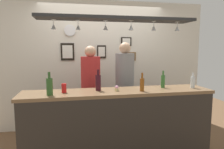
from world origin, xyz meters
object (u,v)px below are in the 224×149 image
person_left_red_shirt (91,84)px  bottle_champagne_green (50,86)px  cupcake (117,88)px  drink_can (64,88)px  bottle_soda_clear (193,82)px  picture_frame_upper_small (126,42)px  bottle_wine_dark_red (98,82)px  picture_frame_caricature (68,52)px  bottle_beer_green_import (163,81)px  picture_frame_lower_pair (129,56)px  person_right_grey_shirt (125,80)px  picture_frame_crest (102,52)px  bottle_beer_amber_tall (142,84)px  wall_clock (70,30)px

person_left_red_shirt → bottle_champagne_green: 1.10m
cupcake → drink_can: bearing=177.2°
bottle_soda_clear → picture_frame_upper_small: bearing=114.3°
bottle_wine_dark_red → drink_can: 0.48m
cupcake → picture_frame_caricature: 1.66m
drink_can → picture_frame_caricature: (0.04, 1.40, 0.47)m
bottle_beer_green_import → drink_can: (-1.47, -0.07, -0.04)m
person_left_red_shirt → bottle_wine_dark_red: (0.04, -0.73, 0.14)m
picture_frame_lower_pair → picture_frame_upper_small: picture_frame_upper_small is taller
person_right_grey_shirt → picture_frame_lower_pair: size_ratio=5.81×
picture_frame_lower_pair → picture_frame_crest: bearing=180.0°
cupcake → picture_frame_upper_small: size_ratio=0.35×
bottle_wine_dark_red → bottle_soda_clear: size_ratio=1.30×
person_right_grey_shirt → cupcake: size_ratio=22.34×
bottle_champagne_green → drink_can: 0.22m
bottle_beer_amber_tall → person_right_grey_shirt: bearing=90.7°
person_left_red_shirt → picture_frame_lower_pair: bearing=35.3°
bottle_beer_amber_tall → drink_can: bottle_beer_amber_tall is taller
person_left_red_shirt → picture_frame_crest: 0.88m
picture_frame_crest → picture_frame_lower_pair: size_ratio=0.87×
picture_frame_lower_pair → picture_frame_caricature: (-1.27, 0.00, 0.10)m
picture_frame_caricature → bottle_soda_clear: bearing=-37.9°
bottle_beer_amber_tall → cupcake: (-0.34, 0.08, -0.06)m
person_left_red_shirt → bottle_wine_dark_red: bearing=-87.2°
person_right_grey_shirt → cupcake: (-0.33, -0.82, 0.02)m
wall_clock → bottle_champagne_green: bearing=-100.2°
bottle_beer_amber_tall → bottle_wine_dark_red: (-0.59, 0.17, 0.02)m
picture_frame_upper_small → bottle_beer_amber_tall: bearing=-96.8°
drink_can → cupcake: (0.73, -0.04, -0.03)m
bottle_beer_amber_tall → picture_frame_upper_small: picture_frame_upper_small is taller
bottle_champagne_green → bottle_wine_dark_red: bearing=15.3°
bottle_wine_dark_red → bottle_champagne_green: bearing=-164.7°
person_right_grey_shirt → picture_frame_crest: (-0.33, 0.62, 0.51)m
person_right_grey_shirt → picture_frame_crest: size_ratio=6.70×
bottle_beer_amber_tall → person_left_red_shirt: bearing=125.1°
bottle_wine_dark_red → picture_frame_upper_small: size_ratio=1.36×
bottle_beer_green_import → bottle_champagne_green: 1.66m
bottle_soda_clear → bottle_wine_dark_red: bearing=176.1°
bottle_wine_dark_red → drink_can: bottle_wine_dark_red is taller
bottle_champagne_green → bottle_soda_clear: 2.08m
person_left_red_shirt → bottle_beer_amber_tall: (0.63, -0.90, 0.13)m
picture_frame_crest → picture_frame_upper_small: size_ratio=1.18×
person_right_grey_shirt → picture_frame_lower_pair: person_right_grey_shirt is taller
bottle_champagne_green → picture_frame_upper_small: bearing=46.9°
bottle_wine_dark_red → bottle_champagne_green: (-0.65, -0.18, 0.00)m
picture_frame_caricature → bottle_beer_green_import: bearing=-42.9°
drink_can → picture_frame_lower_pair: (1.31, 1.40, 0.37)m
person_left_red_shirt → person_right_grey_shirt: person_right_grey_shirt is taller
bottle_beer_green_import → wall_clock: bearing=136.0°
person_right_grey_shirt → picture_frame_caricature: person_right_grey_shirt is taller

